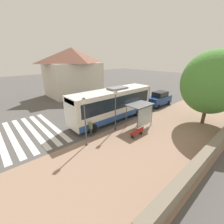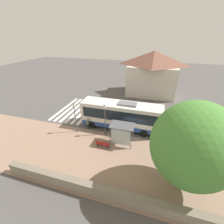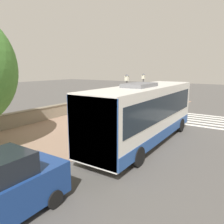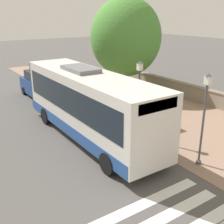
% 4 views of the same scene
% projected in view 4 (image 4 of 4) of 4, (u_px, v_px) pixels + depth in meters
% --- Properties ---
extents(ground_plane, '(120.00, 120.00, 0.00)m').
position_uv_depth(ground_plane, '(99.00, 120.00, 18.34)').
color(ground_plane, '#514F4C').
rests_on(ground_plane, ground).
extents(sidewalk_plaza, '(9.00, 44.00, 0.02)m').
position_uv_depth(sidewalk_plaza, '(151.00, 108.00, 20.71)').
color(sidewalk_plaza, '#937560').
rests_on(sidewalk_plaza, ground).
extents(stone_wall, '(0.60, 20.00, 1.20)m').
position_uv_depth(stone_wall, '(189.00, 92.00, 22.65)').
color(stone_wall, gray).
rests_on(stone_wall, ground).
extents(bus, '(2.77, 10.78, 3.86)m').
position_uv_depth(bus, '(89.00, 103.00, 15.18)').
color(bus, silver).
rests_on(bus, ground).
extents(bus_shelter, '(1.82, 2.75, 2.54)m').
position_uv_depth(bus_shelter, '(129.00, 88.00, 17.67)').
color(bus_shelter, '#515459').
rests_on(bus_shelter, ground).
extents(pedestrian, '(0.34, 0.22, 1.63)m').
position_uv_depth(pedestrian, '(165.00, 142.00, 13.07)').
color(pedestrian, '#2D3347').
rests_on(pedestrian, ground).
extents(bench, '(0.40, 1.56, 0.88)m').
position_uv_depth(bench, '(164.00, 118.00, 17.34)').
color(bench, maroon).
rests_on(bench, ground).
extents(street_lamp_near, '(0.28, 0.28, 4.30)m').
position_uv_depth(street_lamp_near, '(139.00, 94.00, 14.93)').
color(street_lamp_near, '#4C4C51').
rests_on(street_lamp_near, ground).
extents(street_lamp_far, '(0.28, 0.28, 4.27)m').
position_uv_depth(street_lamp_far, '(204.00, 112.00, 12.19)').
color(street_lamp_far, '#4C4C51').
rests_on(street_lamp_far, ground).
extents(shade_tree, '(6.03, 6.03, 7.97)m').
position_uv_depth(shade_tree, '(126.00, 37.00, 23.83)').
color(shade_tree, brown).
rests_on(shade_tree, ground).
extents(parked_car_behind_bus, '(1.96, 4.50, 2.16)m').
position_uv_depth(parked_car_behind_bus, '(39.00, 85.00, 23.05)').
color(parked_car_behind_bus, navy).
rests_on(parked_car_behind_bus, ground).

